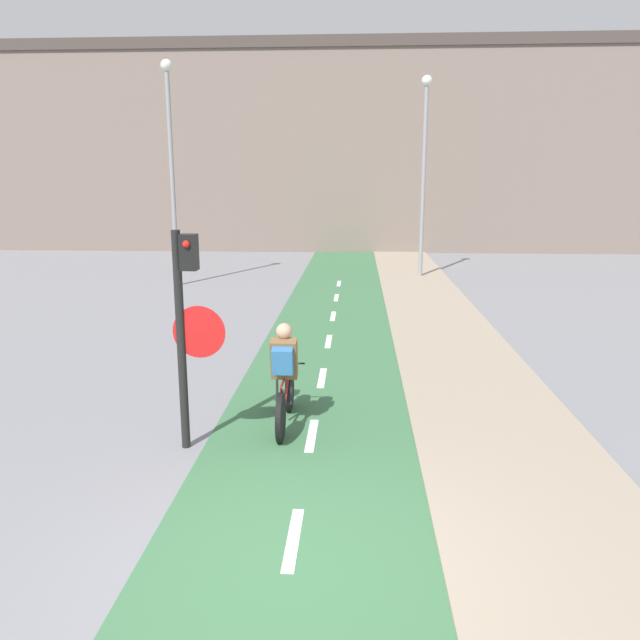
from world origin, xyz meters
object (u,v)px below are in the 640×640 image
Objects in this scene: cyclist_near at (285,379)px; street_lamp_far at (171,152)px; street_lamp_sidewalk at (424,157)px; traffic_light_pole at (187,316)px.

street_lamp_far is at bearing 112.69° from cyclist_near.
street_lamp_far is 8.41m from street_lamp_sidewalk.
street_lamp_far is (-3.75, 12.43, 2.48)m from traffic_light_pole.
street_lamp_sidewalk is at bearing 15.09° from street_lamp_far.
street_lamp_far is 13.14m from cyclist_near.
traffic_light_pole is at bearing -73.19° from street_lamp_far.
street_lamp_sidewalk is at bearing 76.87° from cyclist_near.
street_lamp_far is at bearing 106.81° from traffic_light_pole.
street_lamp_far is at bearing -164.91° from street_lamp_sidewalk.
cyclist_near is at bearing 33.58° from traffic_light_pole.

